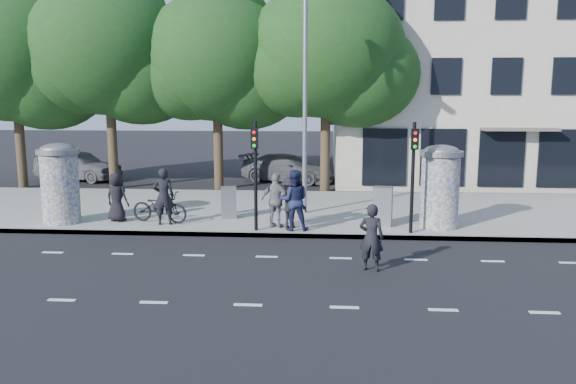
# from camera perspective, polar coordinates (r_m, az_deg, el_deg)

# --- Properties ---
(ground) EXTENTS (120.00, 120.00, 0.00)m
(ground) POSITION_cam_1_polar(r_m,az_deg,el_deg) (13.99, -2.81, -8.19)
(ground) COLOR black
(ground) RESTS_ON ground
(sidewalk) EXTENTS (40.00, 8.00, 0.15)m
(sidewalk) POSITION_cam_1_polar(r_m,az_deg,el_deg) (21.21, -0.39, -1.84)
(sidewalk) COLOR gray
(sidewalk) RESTS_ON ground
(curb) EXTENTS (40.00, 0.10, 0.16)m
(curb) POSITION_cam_1_polar(r_m,az_deg,el_deg) (17.37, -1.41, -4.40)
(curb) COLOR slate
(curb) RESTS_ON ground
(lane_dash_near) EXTENTS (32.00, 0.12, 0.01)m
(lane_dash_near) POSITION_cam_1_polar(r_m,az_deg,el_deg) (11.93, -4.09, -11.37)
(lane_dash_near) COLOR silver
(lane_dash_near) RESTS_ON ground
(lane_dash_far) EXTENTS (32.00, 0.12, 0.01)m
(lane_dash_far) POSITION_cam_1_polar(r_m,az_deg,el_deg) (15.32, -2.18, -6.59)
(lane_dash_far) COLOR silver
(lane_dash_far) RESTS_ON ground
(ad_column_left) EXTENTS (1.36, 1.36, 2.65)m
(ad_column_left) POSITION_cam_1_polar(r_m,az_deg,el_deg) (19.99, -22.17, 1.01)
(ad_column_left) COLOR beige
(ad_column_left) RESTS_ON sidewalk
(ad_column_right) EXTENTS (1.36, 1.36, 2.65)m
(ad_column_right) POSITION_cam_1_polar(r_m,az_deg,el_deg) (18.48, 15.19, 0.74)
(ad_column_right) COLOR beige
(ad_column_right) RESTS_ON sidewalk
(traffic_pole_near) EXTENTS (0.22, 0.31, 3.40)m
(traffic_pole_near) POSITION_cam_1_polar(r_m,az_deg,el_deg) (17.28, -3.34, 2.79)
(traffic_pole_near) COLOR black
(traffic_pole_near) RESTS_ON sidewalk
(traffic_pole_far) EXTENTS (0.22, 0.31, 3.40)m
(traffic_pole_far) POSITION_cam_1_polar(r_m,az_deg,el_deg) (17.33, 12.61, 2.59)
(traffic_pole_far) COLOR black
(traffic_pole_far) RESTS_ON sidewalk
(street_lamp) EXTENTS (0.25, 0.93, 8.00)m
(street_lamp) POSITION_cam_1_polar(r_m,az_deg,el_deg) (19.89, 1.74, 11.08)
(street_lamp) COLOR slate
(street_lamp) RESTS_ON sidewalk
(tree_far_left) EXTENTS (7.20, 7.20, 9.26)m
(tree_far_left) POSITION_cam_1_polar(r_m,az_deg,el_deg) (29.66, -26.12, 12.32)
(tree_far_left) COLOR #38281C
(tree_far_left) RESTS_ON ground
(tree_mid_left) EXTENTS (7.20, 7.20, 9.57)m
(tree_mid_left) POSITION_cam_1_polar(r_m,az_deg,el_deg) (27.74, -17.87, 13.72)
(tree_mid_left) COLOR #38281C
(tree_mid_left) RESTS_ON ground
(tree_near_left) EXTENTS (6.80, 6.80, 8.97)m
(tree_near_left) POSITION_cam_1_polar(r_m,az_deg,el_deg) (26.49, -7.28, 13.37)
(tree_near_left) COLOR #38281C
(tree_near_left) RESTS_ON ground
(tree_center) EXTENTS (7.00, 7.00, 9.30)m
(tree_center) POSITION_cam_1_polar(r_m,az_deg,el_deg) (25.61, 3.90, 14.11)
(tree_center) COLOR #38281C
(tree_center) RESTS_ON ground
(building) EXTENTS (20.30, 15.85, 12.00)m
(building) POSITION_cam_1_polar(r_m,az_deg,el_deg) (34.84, 21.87, 11.72)
(building) COLOR #B4AC96
(building) RESTS_ON ground
(ped_a) EXTENTS (0.92, 0.73, 1.65)m
(ped_a) POSITION_cam_1_polar(r_m,az_deg,el_deg) (19.65, -16.99, -0.50)
(ped_a) COLOR black
(ped_a) RESTS_ON sidewalk
(ped_b) EXTENTS (0.76, 0.58, 1.87)m
(ped_b) POSITION_cam_1_polar(r_m,az_deg,el_deg) (18.74, -12.52, -0.44)
(ped_b) COLOR black
(ped_b) RESTS_ON sidewalk
(ped_c) EXTENTS (0.97, 0.78, 1.91)m
(ped_c) POSITION_cam_1_polar(r_m,az_deg,el_deg) (17.51, 0.61, -0.83)
(ped_c) COLOR #1A2042
(ped_c) RESTS_ON sidewalk
(ped_d) EXTENTS (1.11, 0.69, 1.64)m
(ped_d) POSITION_cam_1_polar(r_m,az_deg,el_deg) (17.86, 0.22, -1.07)
(ped_d) COLOR black
(ped_d) RESTS_ON sidewalk
(ped_e) EXTENTS (1.16, 0.89, 1.76)m
(ped_e) POSITION_cam_1_polar(r_m,az_deg,el_deg) (17.87, -1.20, -0.88)
(ped_e) COLOR gray
(ped_e) RESTS_ON sidewalk
(man_road) EXTENTS (0.70, 0.54, 1.70)m
(man_road) POSITION_cam_1_polar(r_m,az_deg,el_deg) (14.08, 8.47, -4.58)
(man_road) COLOR black
(man_road) RESTS_ON ground
(bicycle) EXTENTS (1.09, 2.08, 1.04)m
(bicycle) POSITION_cam_1_polar(r_m,az_deg,el_deg) (19.15, -12.91, -1.51)
(bicycle) COLOR black
(bicycle) RESTS_ON sidewalk
(cabinet_left) EXTENTS (0.59, 0.48, 1.10)m
(cabinet_left) POSITION_cam_1_polar(r_m,az_deg,el_deg) (19.44, -6.05, -1.07)
(cabinet_left) COLOR slate
(cabinet_left) RESTS_ON sidewalk
(cabinet_right) EXTENTS (0.69, 0.56, 1.28)m
(cabinet_right) POSITION_cam_1_polar(r_m,az_deg,el_deg) (18.42, 9.57, -1.45)
(cabinet_right) COLOR slate
(cabinet_right) RESTS_ON sidewalk
(car_left) EXTENTS (3.10, 5.03, 1.60)m
(car_left) POSITION_cam_1_polar(r_m,az_deg,el_deg) (31.30, -20.55, 2.58)
(car_left) COLOR slate
(car_left) RESTS_ON ground
(car_right) EXTENTS (3.54, 5.23, 1.41)m
(car_right) POSITION_cam_1_polar(r_m,az_deg,el_deg) (28.75, -0.04, 2.43)
(car_right) COLOR #515358
(car_right) RESTS_ON ground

